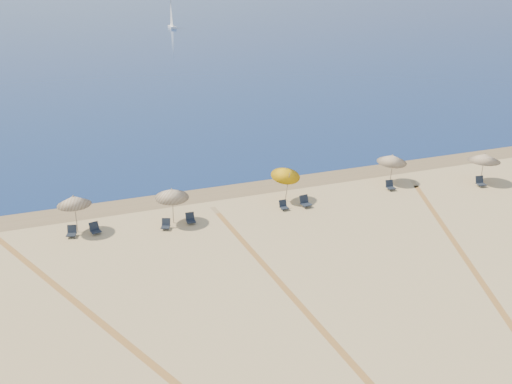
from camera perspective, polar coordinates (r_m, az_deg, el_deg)
ocean at (r=236.51m, az=-18.98°, el=17.34°), size 500.00×500.00×0.00m
wet_sand at (r=39.51m, az=-2.08°, el=0.29°), size 500.00×500.00×0.00m
umbrella_1 at (r=34.02m, az=-18.39°, el=-0.84°), size 1.99×1.99×2.40m
umbrella_2 at (r=33.89m, az=-8.74°, el=-0.14°), size 2.09×2.14×2.37m
umbrella_3 at (r=36.83m, az=3.12°, el=2.03°), size 1.98×2.05×2.60m
umbrella_4 at (r=41.30m, az=13.95°, el=3.37°), size 2.17×2.21×2.26m
umbrella_5 at (r=43.50m, az=22.61°, el=3.33°), size 2.31×2.31×2.28m
chair_1 at (r=34.28m, az=-18.58°, el=-3.94°), size 0.70×0.76×0.65m
chair_2 at (r=34.23m, az=-16.38°, el=-3.68°), size 0.69×0.76×0.67m
chair_3 at (r=33.88m, az=-9.34°, el=-3.35°), size 0.72×0.76×0.62m
chair_4 at (r=34.41m, az=-6.82°, el=-2.77°), size 0.56×0.65×0.65m
chair_5 at (r=36.14m, az=2.88°, el=-1.41°), size 0.51×0.60×0.61m
chair_6 at (r=36.67m, az=5.11°, el=-1.02°), size 0.69×0.78×0.74m
chair_7 at (r=40.50m, az=13.75°, el=0.64°), size 0.61×0.70×0.67m
chair_8 at (r=43.21m, az=22.25°, el=0.98°), size 0.69×0.77×0.72m
sailboat_1 at (r=157.43m, az=-8.77°, el=17.36°), size 1.79×5.72×8.40m
tire_tracks at (r=26.22m, az=5.24°, el=-11.97°), size 55.67×41.49×0.00m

